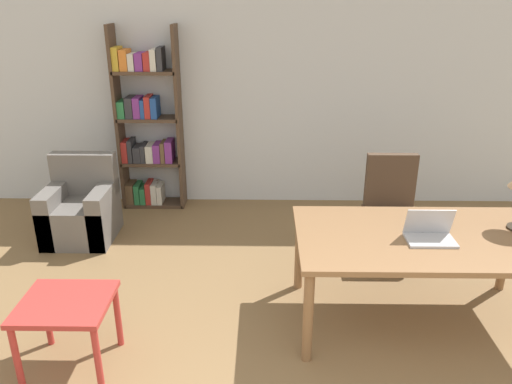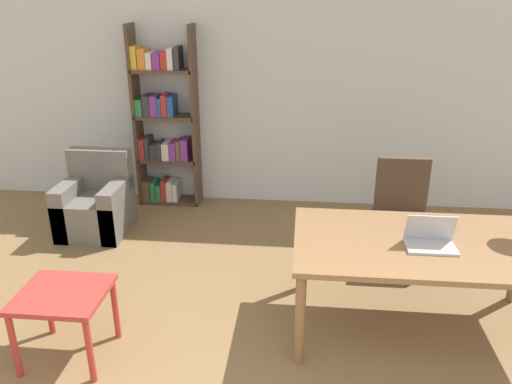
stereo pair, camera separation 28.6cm
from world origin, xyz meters
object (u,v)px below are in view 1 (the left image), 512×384
(office_chair, at_px, (391,212))
(laptop, at_px, (430,233))
(bookshelf, at_px, (146,129))
(armchair, at_px, (81,211))
(side_table_blue, at_px, (66,312))
(desk, at_px, (423,245))

(office_chair, bearing_deg, laptop, -91.57)
(office_chair, distance_m, bookshelf, 2.84)
(office_chair, xyz_separation_m, armchair, (-3.07, 0.31, -0.15))
(laptop, xyz_separation_m, office_chair, (0.03, 1.14, -0.35))
(armchair, distance_m, bookshelf, 1.20)
(side_table_blue, bearing_deg, armchair, 106.82)
(desk, xyz_separation_m, side_table_blue, (-2.44, -0.55, -0.22))
(desk, xyz_separation_m, armchair, (-3.03, 1.38, -0.37))
(laptop, height_order, bookshelf, bookshelf)
(desk, bearing_deg, office_chair, 87.77)
(bookshelf, bearing_deg, laptop, -42.70)
(office_chair, height_order, side_table_blue, office_chair)
(side_table_blue, relative_size, bookshelf, 0.28)
(armchair, bearing_deg, laptop, -25.57)
(office_chair, bearing_deg, bookshelf, 155.22)
(armchair, bearing_deg, office_chair, -5.80)
(office_chair, xyz_separation_m, side_table_blue, (-2.48, -1.62, -0.00))
(office_chair, relative_size, armchair, 1.15)
(desk, bearing_deg, side_table_blue, -167.38)
(desk, height_order, armchair, armchair)
(desk, height_order, bookshelf, bookshelf)
(laptop, bearing_deg, side_table_blue, -168.96)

